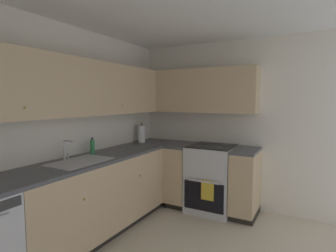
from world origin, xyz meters
The scene contains 13 objects.
wall_back centered at (0.00, 1.48, 1.20)m, with size 4.23×0.05×2.40m, color silver.
wall_right centered at (2.09, 0.00, 1.20)m, with size 0.05×3.01×2.40m, color silver.
lower_cabinets_back centered at (0.43, 1.16, 0.44)m, with size 2.07×0.62×0.88m.
countertop_back centered at (0.43, 1.15, 0.90)m, with size 3.27×0.60×0.04m, color #4C4C51.
lower_cabinets_right centered at (1.77, 0.23, 0.44)m, with size 0.62×1.25×0.88m.
countertop_right centered at (1.76, 0.23, 0.90)m, with size 0.60×1.25×0.03m.
oven_range centered at (1.78, 0.23, 0.47)m, with size 0.68×0.62×1.06m.
upper_cabinets_back centered at (0.27, 1.29, 1.69)m, with size 2.95×0.34×0.62m.
upper_cabinets_right centered at (1.90, 0.56, 1.69)m, with size 0.32×1.80×0.62m.
sink centered at (0.20, 1.12, 0.87)m, with size 0.64×0.40×0.10m.
faucet centered at (0.20, 1.33, 1.04)m, with size 0.07×0.16×0.22m.
soap_bottle centered at (0.60, 1.33, 1.00)m, with size 0.06×0.06×0.19m.
paper_towel_roll centered at (1.62, 1.31, 1.04)m, with size 0.11×0.11×0.32m.
Camera 1 is at (-1.81, -1.02, 1.55)m, focal length 29.03 mm.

